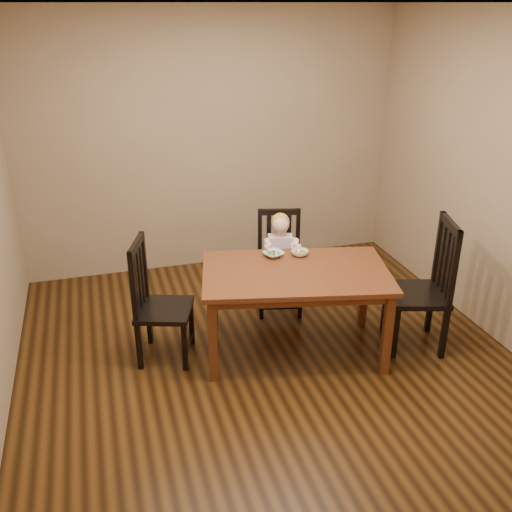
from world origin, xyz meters
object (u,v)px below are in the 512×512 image
object	(u,v)px
chair_right	(424,288)
bowl_veg	(300,253)
dining_table	(296,280)
chair_child	(279,264)
bowl_peas	(273,254)
toddler	(280,253)
chair_left	(157,303)

from	to	relation	value
chair_right	bowl_veg	xyz separation A→B (m)	(-0.93, 0.49, 0.22)
dining_table	bowl_veg	world-z (taller)	bowl_veg
chair_child	chair_right	xyz separation A→B (m)	(0.94, -0.95, 0.08)
bowl_peas	chair_child	bearing A→B (deg)	64.72
toddler	bowl_veg	world-z (taller)	toddler
dining_table	toddler	world-z (taller)	toddler
dining_table	chair_left	distance (m)	1.13
toddler	bowl_peas	distance (m)	0.45
bowl_veg	chair_child	bearing A→B (deg)	92.34
chair_left	chair_right	world-z (taller)	chair_right
toddler	chair_left	bearing A→B (deg)	35.42
chair_right	chair_left	bearing A→B (deg)	94.99
chair_child	chair_right	distance (m)	1.35
dining_table	chair_right	xyz separation A→B (m)	(1.06, -0.21, -0.11)
toddler	bowl_veg	distance (m)	0.46
bowl_veg	bowl_peas	bearing A→B (deg)	168.66
chair_child	bowl_peas	world-z (taller)	chair_child
chair_child	bowl_veg	world-z (taller)	chair_child
chair_left	dining_table	bearing A→B (deg)	96.68
chair_right	bowl_veg	bearing A→B (deg)	78.81
chair_right	chair_child	bearing A→B (deg)	61.29
chair_child	toddler	world-z (taller)	chair_child
chair_right	bowl_peas	xyz separation A→B (m)	(-1.14, 0.53, 0.22)
dining_table	chair_right	size ratio (longest dim) A/B	1.45
chair_right	toddler	world-z (taller)	chair_right
dining_table	bowl_peas	xyz separation A→B (m)	(-0.09, 0.32, 0.11)
toddler	bowl_peas	bearing A→B (deg)	77.48
chair_left	bowl_peas	distance (m)	1.04
chair_left	bowl_veg	xyz separation A→B (m)	(1.22, 0.05, 0.27)
chair_left	bowl_veg	size ratio (longest dim) A/B	7.06
chair_left	bowl_veg	distance (m)	1.25
bowl_peas	bowl_veg	xyz separation A→B (m)	(0.22, -0.04, 0.00)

